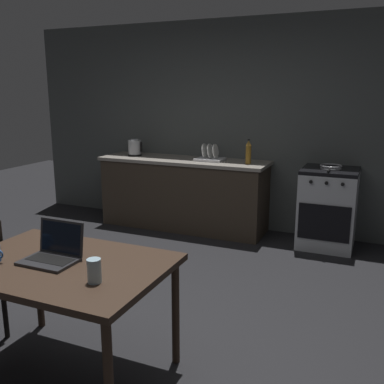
% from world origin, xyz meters
% --- Properties ---
extents(ground_plane, '(12.00, 12.00, 0.00)m').
position_xyz_m(ground_plane, '(0.00, 0.00, 0.00)').
color(ground_plane, black).
extents(back_wall, '(6.40, 0.10, 2.59)m').
position_xyz_m(back_wall, '(0.30, 2.69, 1.30)').
color(back_wall, '#4A4E4D').
rests_on(back_wall, ground_plane).
extents(kitchen_counter, '(2.16, 0.64, 0.90)m').
position_xyz_m(kitchen_counter, '(-0.55, 2.34, 0.45)').
color(kitchen_counter, '#382D23').
rests_on(kitchen_counter, ground_plane).
extents(stove_oven, '(0.60, 0.62, 0.90)m').
position_xyz_m(stove_oven, '(1.23, 2.34, 0.45)').
color(stove_oven, '#B7BABF').
rests_on(stove_oven, ground_plane).
extents(dining_table, '(1.25, 0.87, 0.74)m').
position_xyz_m(dining_table, '(0.04, -0.70, 0.67)').
color(dining_table, '#332319').
rests_on(dining_table, ground_plane).
extents(laptop, '(0.32, 0.26, 0.23)m').
position_xyz_m(laptop, '(-0.02, -0.70, 0.79)').
color(laptop, '#232326').
rests_on(laptop, dining_table).
extents(electric_kettle, '(0.20, 0.18, 0.22)m').
position_xyz_m(electric_kettle, '(-1.26, 2.34, 1.00)').
color(electric_kettle, black).
rests_on(electric_kettle, kitchen_counter).
extents(bottle, '(0.06, 0.06, 0.30)m').
position_xyz_m(bottle, '(0.31, 2.29, 1.04)').
color(bottle, '#8C601E').
rests_on(bottle, kitchen_counter).
extents(frying_pan, '(0.24, 0.41, 0.05)m').
position_xyz_m(frying_pan, '(1.24, 2.31, 0.92)').
color(frying_pan, gray).
rests_on(frying_pan, stove_oven).
extents(drinking_glass, '(0.08, 0.08, 0.13)m').
position_xyz_m(drinking_glass, '(0.38, -0.85, 0.81)').
color(drinking_glass, '#99B7C6').
rests_on(drinking_glass, dining_table).
extents(dish_rack, '(0.34, 0.26, 0.21)m').
position_xyz_m(dish_rack, '(-0.19, 2.34, 0.94)').
color(dish_rack, silver).
rests_on(dish_rack, kitchen_counter).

